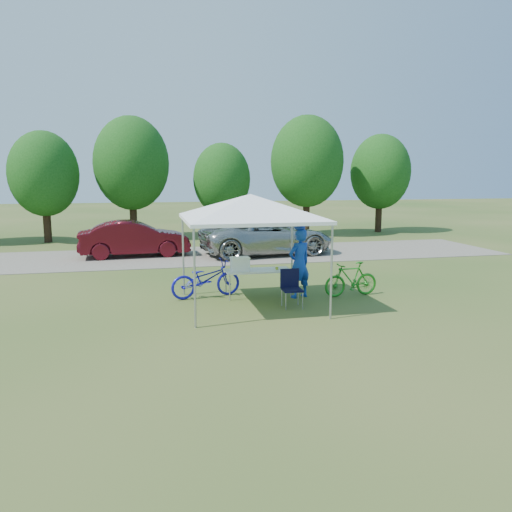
{
  "coord_description": "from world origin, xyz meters",
  "views": [
    {
      "loc": [
        -2.48,
        -11.63,
        3.15
      ],
      "look_at": [
        0.59,
        2.0,
        0.9
      ],
      "focal_mm": 35.0,
      "sensor_mm": 36.0,
      "label": 1
    }
  ],
  "objects_px": {
    "folding_chair": "(291,285)",
    "cooler": "(240,264)",
    "bike_blue": "(206,279)",
    "folding_table": "(258,271)",
    "sedan": "(134,239)",
    "minivan": "(267,236)",
    "cyclist": "(299,263)",
    "bike_green": "(351,279)"
  },
  "relations": [
    {
      "from": "minivan",
      "to": "sedan",
      "type": "bearing_deg",
      "value": 76.3
    },
    {
      "from": "folding_chair",
      "to": "cyclist",
      "type": "relative_size",
      "value": 0.51
    },
    {
      "from": "folding_table",
      "to": "bike_green",
      "type": "relative_size",
      "value": 1.14
    },
    {
      "from": "cooler",
      "to": "cyclist",
      "type": "bearing_deg",
      "value": -13.88
    },
    {
      "from": "folding_chair",
      "to": "cyclist",
      "type": "xyz_separation_m",
      "value": [
        0.47,
        0.84,
        0.36
      ]
    },
    {
      "from": "bike_green",
      "to": "sedan",
      "type": "xyz_separation_m",
      "value": [
        -5.69,
        7.96,
        0.26
      ]
    },
    {
      "from": "folding_chair",
      "to": "cooler",
      "type": "height_order",
      "value": "cooler"
    },
    {
      "from": "folding_chair",
      "to": "cyclist",
      "type": "height_order",
      "value": "cyclist"
    },
    {
      "from": "cooler",
      "to": "bike_blue",
      "type": "height_order",
      "value": "cooler"
    },
    {
      "from": "folding_table",
      "to": "folding_chair",
      "type": "relative_size",
      "value": 1.88
    },
    {
      "from": "cyclist",
      "to": "bike_blue",
      "type": "relative_size",
      "value": 0.97
    },
    {
      "from": "sedan",
      "to": "folding_table",
      "type": "bearing_deg",
      "value": -160.18
    },
    {
      "from": "folding_chair",
      "to": "bike_blue",
      "type": "xyz_separation_m",
      "value": [
        -1.9,
        1.38,
        -0.05
      ]
    },
    {
      "from": "cyclist",
      "to": "folding_chair",
      "type": "bearing_deg",
      "value": 38.1
    },
    {
      "from": "folding_table",
      "to": "sedan",
      "type": "bearing_deg",
      "value": 113.85
    },
    {
      "from": "folding_table",
      "to": "bike_green",
      "type": "xyz_separation_m",
      "value": [
        2.4,
        -0.53,
        -0.21
      ]
    },
    {
      "from": "cyclist",
      "to": "minivan",
      "type": "relative_size",
      "value": 0.34
    },
    {
      "from": "bike_blue",
      "to": "folding_chair",
      "type": "bearing_deg",
      "value": -138.06
    },
    {
      "from": "bike_blue",
      "to": "minivan",
      "type": "xyz_separation_m",
      "value": [
        3.29,
        6.61,
        0.28
      ]
    },
    {
      "from": "bike_blue",
      "to": "bike_green",
      "type": "relative_size",
      "value": 1.23
    },
    {
      "from": "folding_table",
      "to": "bike_blue",
      "type": "xyz_separation_m",
      "value": [
        -1.36,
        0.17,
        -0.17
      ]
    },
    {
      "from": "sedan",
      "to": "folding_chair",
      "type": "bearing_deg",
      "value": -160.12
    },
    {
      "from": "folding_table",
      "to": "cooler",
      "type": "distance_m",
      "value": 0.53
    },
    {
      "from": "folding_table",
      "to": "sedan",
      "type": "distance_m",
      "value": 8.12
    },
    {
      "from": "cooler",
      "to": "bike_green",
      "type": "height_order",
      "value": "cooler"
    },
    {
      "from": "folding_table",
      "to": "cyclist",
      "type": "relative_size",
      "value": 0.95
    },
    {
      "from": "folding_table",
      "to": "bike_blue",
      "type": "distance_m",
      "value": 1.38
    },
    {
      "from": "folding_table",
      "to": "minivan",
      "type": "distance_m",
      "value": 7.05
    },
    {
      "from": "cooler",
      "to": "bike_blue",
      "type": "bearing_deg",
      "value": 168.77
    },
    {
      "from": "sedan",
      "to": "cooler",
      "type": "bearing_deg",
      "value": -163.37
    },
    {
      "from": "folding_chair",
      "to": "bike_blue",
      "type": "relative_size",
      "value": 0.49
    },
    {
      "from": "minivan",
      "to": "cyclist",
      "type": "bearing_deg",
      "value": 166.11
    },
    {
      "from": "cyclist",
      "to": "cooler",
      "type": "bearing_deg",
      "value": -36.32
    },
    {
      "from": "folding_chair",
      "to": "bike_green",
      "type": "relative_size",
      "value": 0.6
    },
    {
      "from": "bike_blue",
      "to": "folding_table",
      "type": "bearing_deg",
      "value": -109.44
    },
    {
      "from": "cyclist",
      "to": "bike_green",
      "type": "bearing_deg",
      "value": 151.02
    },
    {
      "from": "cooler",
      "to": "minivan",
      "type": "xyz_separation_m",
      "value": [
        2.41,
        6.79,
        -0.12
      ]
    },
    {
      "from": "cooler",
      "to": "bike_green",
      "type": "xyz_separation_m",
      "value": [
        2.88,
        -0.53,
        -0.43
      ]
    },
    {
      "from": "folding_chair",
      "to": "sedan",
      "type": "distance_m",
      "value": 9.45
    },
    {
      "from": "folding_table",
      "to": "bike_green",
      "type": "bearing_deg",
      "value": -12.42
    },
    {
      "from": "folding_table",
      "to": "cyclist",
      "type": "bearing_deg",
      "value": -20.04
    },
    {
      "from": "bike_blue",
      "to": "bike_green",
      "type": "height_order",
      "value": "bike_blue"
    }
  ]
}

